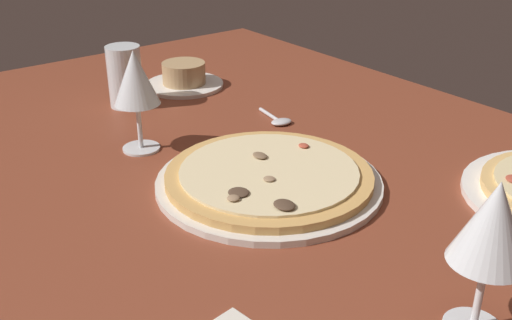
# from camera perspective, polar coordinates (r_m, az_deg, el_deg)

# --- Properties ---
(dining_table) EXTENTS (1.50, 1.10, 0.04)m
(dining_table) POSITION_cam_1_polar(r_m,az_deg,el_deg) (0.95, -1.10, -2.07)
(dining_table) COLOR brown
(dining_table) RESTS_ON ground
(pizza_main) EXTENTS (0.33, 0.33, 0.03)m
(pizza_main) POSITION_cam_1_polar(r_m,az_deg,el_deg) (0.89, 1.17, -1.73)
(pizza_main) COLOR silver
(pizza_main) RESTS_ON dining_table
(ramekin_on_saucer) EXTENTS (0.17, 0.17, 0.05)m
(ramekin_on_saucer) POSITION_cam_1_polar(r_m,az_deg,el_deg) (1.32, -6.77, 7.72)
(ramekin_on_saucer) COLOR silver
(ramekin_on_saucer) RESTS_ON dining_table
(wine_glass_far) EXTENTS (0.07, 0.07, 0.17)m
(wine_glass_far) POSITION_cam_1_polar(r_m,az_deg,el_deg) (0.99, -11.26, 7.31)
(wine_glass_far) COLOR silver
(wine_glass_far) RESTS_ON dining_table
(wine_glass_near) EXTENTS (0.08, 0.08, 0.17)m
(wine_glass_near) POSITION_cam_1_polar(r_m,az_deg,el_deg) (0.61, 21.34, -5.93)
(wine_glass_near) COLOR silver
(wine_glass_near) RESTS_ON dining_table
(water_glass) EXTENTS (0.07, 0.07, 0.12)m
(water_glass) POSITION_cam_1_polar(r_m,az_deg,el_deg) (1.21, -12.17, 7.30)
(water_glass) COLOR silver
(water_glass) RESTS_ON dining_table
(spoon) EXTENTS (0.10, 0.04, 0.01)m
(spoon) POSITION_cam_1_polar(r_m,az_deg,el_deg) (1.12, 2.14, 3.76)
(spoon) COLOR silver
(spoon) RESTS_ON dining_table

